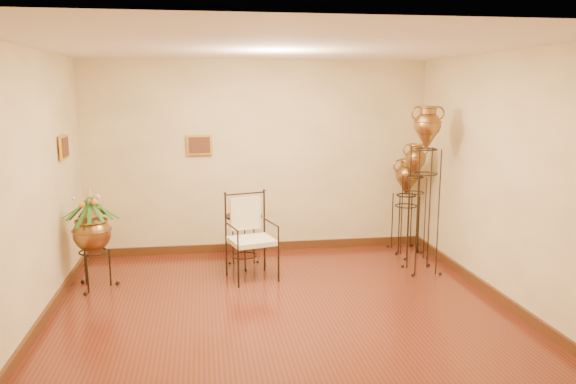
{
  "coord_description": "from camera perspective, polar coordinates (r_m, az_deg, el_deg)",
  "views": [
    {
      "loc": [
        -0.82,
        -5.62,
        2.4
      ],
      "look_at": [
        0.25,
        1.3,
        1.1
      ],
      "focal_mm": 35.0,
      "sensor_mm": 36.0,
      "label": 1
    }
  ],
  "objects": [
    {
      "name": "armchair",
      "position": [
        7.12,
        -3.7,
        -4.62
      ],
      "size": [
        0.73,
        0.7,
        1.09
      ],
      "rotation": [
        0.0,
        0.0,
        0.26
      ],
      "color": "black",
      "rests_on": "ground"
    },
    {
      "name": "side_table",
      "position": [
        7.67,
        -4.51,
        -4.84
      ],
      "size": [
        0.56,
        0.56,
        0.9
      ],
      "rotation": [
        0.0,
        0.0,
        -0.15
      ],
      "color": "black",
      "rests_on": "ground"
    },
    {
      "name": "amphora_mid",
      "position": [
        8.19,
        12.67,
        -0.77
      ],
      "size": [
        0.47,
        0.47,
        1.65
      ],
      "rotation": [
        0.0,
        0.0,
        -0.33
      ],
      "color": "black",
      "rests_on": "ground"
    },
    {
      "name": "room_shell",
      "position": [
        5.72,
        -0.56,
        3.83
      ],
      "size": [
        5.02,
        5.02,
        2.81
      ],
      "color": "#F5E09E",
      "rests_on": "ground"
    },
    {
      "name": "amphora_short",
      "position": [
        8.49,
        11.89,
        -1.27
      ],
      "size": [
        0.51,
        0.51,
        1.41
      ],
      "rotation": [
        0.0,
        0.0,
        0.22
      ],
      "color": "black",
      "rests_on": "ground"
    },
    {
      "name": "amphora_tall",
      "position": [
        7.48,
        13.71,
        0.4
      ],
      "size": [
        0.46,
        0.46,
        2.2
      ],
      "rotation": [
        0.0,
        0.0,
        -0.06
      ],
      "color": "black",
      "rests_on": "ground"
    },
    {
      "name": "ground",
      "position": [
        6.17,
        -0.47,
        -12.39
      ],
      "size": [
        5.0,
        5.0,
        0.0
      ],
      "primitive_type": "plane",
      "color": "maroon",
      "rests_on": "ground"
    },
    {
      "name": "planter_urn",
      "position": [
        7.13,
        -19.31,
        -3.56
      ],
      "size": [
        0.74,
        0.74,
        1.32
      ],
      "rotation": [
        0.0,
        0.0,
        -0.04
      ],
      "color": "black",
      "rests_on": "ground"
    }
  ]
}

